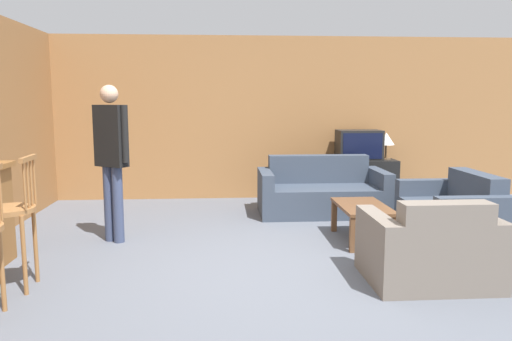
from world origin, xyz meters
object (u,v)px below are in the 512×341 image
at_px(bar_chair_mid, 11,219).
at_px(coffee_table, 363,211).
at_px(couch_far, 322,193).
at_px(loveseat_right, 453,214).
at_px(armchair_near, 429,251).
at_px(tv_unit, 358,180).
at_px(table_lamp, 386,140).
at_px(tv, 359,145).
at_px(person_by_window, 111,153).

relative_size(bar_chair_mid, coffee_table, 1.20).
bearing_deg(couch_far, loveseat_right, -47.73).
bearing_deg(coffee_table, armchair_near, -80.81).
xyz_separation_m(tv_unit, table_lamp, (0.44, 0.00, 0.64)).
bearing_deg(tv, table_lamp, 0.40).
distance_m(tv, table_lamp, 0.45).
height_order(bar_chair_mid, tv_unit, bar_chair_mid).
relative_size(couch_far, tv, 2.58).
xyz_separation_m(couch_far, loveseat_right, (1.26, -1.38, -0.00)).
bearing_deg(coffee_table, person_by_window, 176.57).
xyz_separation_m(coffee_table, person_by_window, (-2.81, 0.17, 0.66)).
bearing_deg(couch_far, tv_unit, 48.81).
bearing_deg(person_by_window, loveseat_right, -1.76).
height_order(tv, table_lamp, tv).
relative_size(couch_far, person_by_window, 1.01).
bearing_deg(bar_chair_mid, tv, 41.95).
bearing_deg(bar_chair_mid, loveseat_right, 16.19).
bearing_deg(coffee_table, tv_unit, 75.78).
xyz_separation_m(bar_chair_mid, loveseat_right, (4.43, 1.29, -0.33)).
bearing_deg(table_lamp, tv_unit, 180.00).
bearing_deg(coffee_table, loveseat_right, 2.60).
bearing_deg(couch_far, armchair_near, -81.90).
xyz_separation_m(loveseat_right, coffee_table, (-1.08, -0.05, 0.07)).
distance_m(coffee_table, person_by_window, 2.89).
height_order(loveseat_right, person_by_window, person_by_window).
height_order(bar_chair_mid, coffee_table, bar_chair_mid).
height_order(tv_unit, tv, tv).
bearing_deg(person_by_window, coffee_table, -3.43).
bearing_deg(bar_chair_mid, couch_far, 40.08).
height_order(coffee_table, tv, tv).
bearing_deg(tv_unit, coffee_table, -104.22).
relative_size(tv_unit, person_by_window, 0.67).
bearing_deg(tv, loveseat_right, -77.55).
bearing_deg(armchair_near, bar_chair_mid, 178.45).
xyz_separation_m(tv_unit, tv, (0.00, -0.00, 0.56)).
relative_size(tv, table_lamp, 1.60).
bearing_deg(coffee_table, bar_chair_mid, -159.73).
bearing_deg(table_lamp, coffee_table, -113.95).
xyz_separation_m(loveseat_right, tv_unit, (-0.50, 2.25, 0.05)).
xyz_separation_m(bar_chair_mid, tv_unit, (3.93, 3.54, -0.28)).
relative_size(coffee_table, tv, 1.38).
distance_m(armchair_near, person_by_window, 3.45).
distance_m(couch_far, tv, 1.30).
distance_m(tv_unit, table_lamp, 0.78).
height_order(couch_far, coffee_table, couch_far).
bearing_deg(table_lamp, loveseat_right, -88.54).
height_order(bar_chair_mid, tv, bar_chair_mid).
bearing_deg(tv, person_by_window, -147.87).
bearing_deg(couch_far, person_by_window, -154.34).
distance_m(bar_chair_mid, loveseat_right, 4.62).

